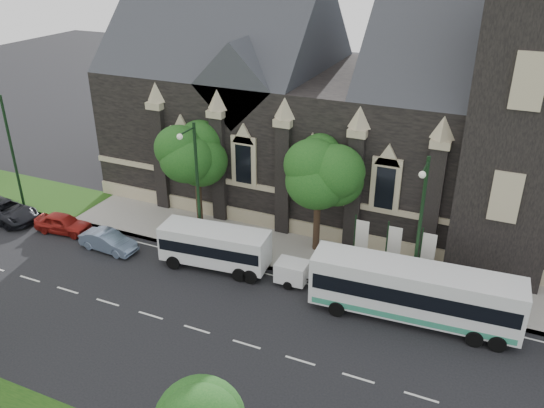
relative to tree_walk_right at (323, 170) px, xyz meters
The scene contains 17 objects.
ground 12.61m from the tree_walk_right, 106.69° to the right, with size 160.00×160.00×0.00m, color black.
sidewalk 6.69m from the tree_walk_right, 159.33° to the right, with size 80.00×5.00×0.15m, color #9B948C.
museum 8.62m from the tree_walk_right, 76.72° to the left, with size 40.00×17.70×29.90m.
tree_walk_right is the anchor object (origin of this frame).
tree_walk_left 9.01m from the tree_walk_right, behind, with size 3.91×3.91×7.64m.
street_lamp_near 7.72m from the tree_walk_right, 28.06° to the right, with size 0.36×1.88×9.00m.
street_lamp_mid 8.10m from the tree_walk_right, 153.35° to the right, with size 0.36×1.88×9.00m.
street_lamp_far 23.50m from the tree_walk_right, behind, with size 0.36×1.88×9.00m.
banner_flag_left 4.92m from the tree_walk_right, 29.10° to the right, with size 0.90×0.10×4.00m.
banner_flag_center 6.36m from the tree_walk_right, 18.64° to the right, with size 0.90×0.10×4.00m.
banner_flag_right 8.05m from the tree_walk_right, 13.60° to the right, with size 0.90×0.10×4.00m.
tour_coach 9.65m from the tree_walk_right, 35.23° to the right, with size 11.34×3.21×3.27m.
shuttle_bus 8.33m from the tree_walk_right, 138.65° to the right, with size 7.12×3.06×2.68m.
box_trailer 6.72m from the tree_walk_right, 92.48° to the right, with size 2.77×1.63×1.47m.
sedan 15.15m from the tree_walk_right, 155.73° to the right, with size 1.43×4.10×1.35m, color slate.
car_far_red 19.02m from the tree_walk_right, 163.72° to the right, with size 1.65×4.11×1.40m, color maroon.
car_far_black 24.04m from the tree_walk_right, 166.64° to the right, with size 2.51×5.44×1.51m, color black.
Camera 1 is at (13.46, -20.19, 19.17)m, focal length 36.54 mm.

